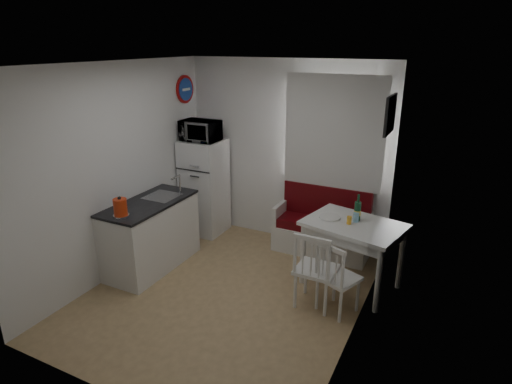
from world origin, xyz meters
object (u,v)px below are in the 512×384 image
chair_right (337,272)px  microwave (200,131)px  bench (322,232)px  kettle (120,207)px  wine_bottle (358,207)px  fridge (205,187)px  kitchen_counter (152,234)px  dining_table (354,230)px  chair_left (314,263)px

chair_right → microwave: (-2.43, 1.18, 1.07)m
bench → microwave: (-1.84, -0.16, 1.28)m
chair_right → microwave: size_ratio=0.94×
kettle → wine_bottle: kettle is taller
fridge → kettle: bearing=-89.0°
wine_bottle → microwave: bearing=170.1°
kitchen_counter → dining_table: (2.45, 0.67, 0.27)m
dining_table → chair_left: size_ratio=2.52×
bench → kettle: 2.71m
dining_table → wine_bottle: size_ratio=3.86×
dining_table → microwave: 2.63m
chair_right → fridge: bearing=175.1°
kitchen_counter → fridge: (0.02, 1.24, 0.27)m
chair_left → microwave: microwave is taller
bench → chair_right: 1.48m
bench → chair_right: (0.59, -1.34, 0.21)m
bench → chair_left: bench is taller
fridge → chair_right: bearing=-26.8°
fridge → wine_bottle: 2.49m
chair_left → kettle: kettle is taller
chair_right → fridge: (-2.43, 1.23, 0.20)m
kitchen_counter → bench: size_ratio=1.01×
bench → dining_table: (0.59, -0.68, 0.42)m
kitchen_counter → bench: bearing=36.1°
bench → chair_right: bearing=-66.2°
wine_bottle → chair_right: bearing=-90.0°
kitchen_counter → kettle: bearing=-84.7°
dining_table → chair_right: (0.00, -0.66, -0.21)m
chair_left → fridge: 2.51m
bench → chair_right: bench is taller
fridge → wine_bottle: (2.43, -0.47, 0.26)m
chair_left → wine_bottle: 0.91m
dining_table → chair_right: size_ratio=2.44×
dining_table → wine_bottle: 0.27m
chair_right → kettle: bearing=-145.1°
bench → chair_right: size_ratio=2.57×
kitchen_counter → fridge: 1.27m
dining_table → bench: bearing=143.5°
bench → kettle: (-1.81, -1.89, 0.71)m
kettle → chair_right: bearing=12.9°
kitchen_counter → kettle: 0.78m
kettle → microwave: bearing=91.0°
dining_table → fridge: size_ratio=0.86×
kitchen_counter → chair_left: (2.20, 0.01, 0.11)m
chair_right → chair_left: bearing=-156.4°
dining_table → kettle: kettle is taller
dining_table → microwave: size_ratio=2.30×
fridge → kettle: fridge is taller
fridge → chair_left: bearing=-29.6°
bench → fridge: bearing=-176.6°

